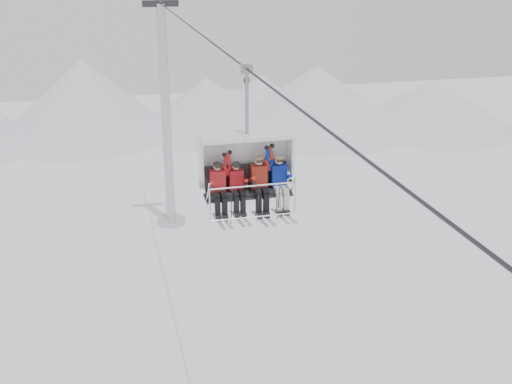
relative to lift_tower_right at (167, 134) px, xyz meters
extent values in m
cone|color=white|center=(-5.00, 22.00, -2.28)|extent=(16.00, 16.00, 7.00)
cone|color=white|center=(6.00, 21.00, -3.28)|extent=(14.00, 14.00, 5.00)
cone|color=white|center=(16.00, 19.00, -2.78)|extent=(18.00, 18.00, 6.00)
cone|color=white|center=(27.00, 17.00, -3.53)|extent=(16.00, 16.00, 4.50)
cone|color=white|center=(12.00, 24.00, -3.53)|extent=(12.00, 12.00, 4.50)
cylinder|color=silver|center=(0.00, 0.00, 0.87)|extent=(0.56, 0.56, 13.30)
cylinder|color=silver|center=(0.00, 0.00, -5.63)|extent=(1.80, 1.80, 0.30)
cube|color=#2A2A2F|center=(0.00, 0.00, 7.52)|extent=(2.00, 0.35, 0.35)
cylinder|color=#2A2A2F|center=(0.00, -22.00, 7.52)|extent=(0.06, 50.00, 0.06)
cube|color=black|center=(0.00, -21.10, 4.17)|extent=(2.30, 0.55, 0.10)
cube|color=black|center=(0.00, -20.84, 4.56)|extent=(2.30, 0.10, 0.67)
cube|color=#2A2A2F|center=(0.00, -21.10, 4.08)|extent=(2.41, 0.60, 0.08)
cube|color=white|center=(0.00, -20.62, 4.97)|extent=(2.57, 0.10, 1.53)
cube|color=white|center=(0.00, -21.02, 5.74)|extent=(2.57, 0.90, 0.10)
cylinder|color=silver|center=(0.00, -21.65, 4.54)|extent=(2.35, 0.04, 0.04)
cylinder|color=silver|center=(0.00, -21.72, 3.67)|extent=(2.35, 0.04, 0.04)
cylinder|color=gray|center=(0.00, -21.00, 6.63)|extent=(0.10, 0.10, 1.78)
cube|color=gray|center=(0.00, -21.00, 7.52)|extent=(0.30, 0.18, 0.22)
cube|color=red|center=(-0.84, -21.06, 4.55)|extent=(0.41, 0.27, 0.60)
sphere|color=tan|center=(-0.84, -21.10, 4.97)|extent=(0.22, 0.22, 0.22)
cube|color=black|center=(-0.93, -21.50, 3.98)|extent=(0.14, 0.15, 0.48)
cube|color=black|center=(-0.74, -21.50, 3.98)|extent=(0.14, 0.15, 0.48)
cube|color=silver|center=(-0.93, -21.60, 3.60)|extent=(0.09, 1.69, 0.26)
cube|color=silver|center=(-0.74, -21.60, 3.60)|extent=(0.09, 1.69, 0.26)
cube|color=#B5161C|center=(-0.33, -21.06, 4.53)|extent=(0.39, 0.26, 0.57)
sphere|color=tan|center=(-0.33, -21.10, 4.94)|extent=(0.21, 0.21, 0.21)
cube|color=black|center=(-0.42, -21.50, 3.99)|extent=(0.13, 0.15, 0.46)
cube|color=black|center=(-0.24, -21.50, 3.99)|extent=(0.13, 0.15, 0.46)
cube|color=silver|center=(-0.42, -21.60, 3.62)|extent=(0.09, 1.69, 0.26)
cube|color=silver|center=(-0.24, -21.60, 3.62)|extent=(0.09, 1.69, 0.26)
cube|color=#A7291A|center=(0.30, -21.06, 4.58)|extent=(0.44, 0.29, 0.65)
sphere|color=tan|center=(0.30, -21.10, 5.04)|extent=(0.24, 0.24, 0.24)
cube|color=black|center=(0.20, -21.50, 3.96)|extent=(0.15, 0.15, 0.52)
cube|color=black|center=(0.41, -21.50, 3.96)|extent=(0.15, 0.15, 0.52)
cube|color=silver|center=(0.20, -21.60, 3.56)|extent=(0.10, 1.69, 0.26)
cube|color=silver|center=(0.41, -21.60, 3.56)|extent=(0.10, 1.69, 0.26)
cube|color=#0D2299|center=(0.87, -21.06, 4.56)|extent=(0.42, 0.28, 0.63)
sphere|color=tan|center=(0.87, -21.10, 5.01)|extent=(0.23, 0.23, 0.23)
cube|color=beige|center=(0.77, -21.50, 3.97)|extent=(0.14, 0.15, 0.51)
cube|color=beige|center=(0.97, -21.50, 3.97)|extent=(0.14, 0.15, 0.51)
cube|color=silver|center=(0.77, -21.60, 3.57)|extent=(0.10, 1.69, 0.26)
cube|color=silver|center=(0.97, -21.60, 3.57)|extent=(0.10, 1.69, 0.26)
camera|label=1|loc=(-3.76, -37.10, 10.46)|focal=45.00mm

